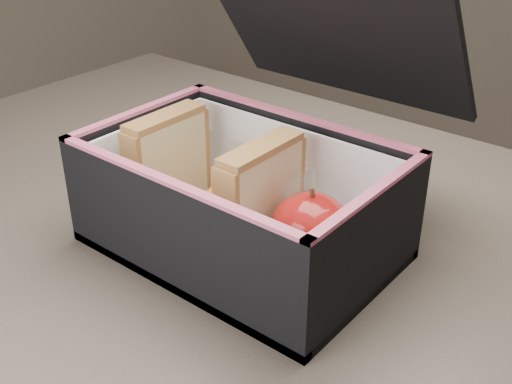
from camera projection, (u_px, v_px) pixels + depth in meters
kitchen_table at (262, 315)px, 0.71m from camera, size 1.20×0.80×0.75m
lunch_bag at (245, 191)px, 0.63m from camera, size 0.30×0.31×0.27m
plastic_tub at (212, 196)px, 0.66m from camera, size 0.17×0.12×0.07m
sandwich_left at (168, 161)px, 0.68m from camera, size 0.03×0.10×0.11m
sandwich_right at (261, 197)px, 0.61m from camera, size 0.03×0.10×0.11m
carrot_sticks at (214, 208)px, 0.67m from camera, size 0.05×0.16×0.03m
paper_napkin at (310, 260)px, 0.61m from camera, size 0.09×0.10×0.01m
red_apple at (310, 230)px, 0.59m from camera, size 0.09×0.09×0.08m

